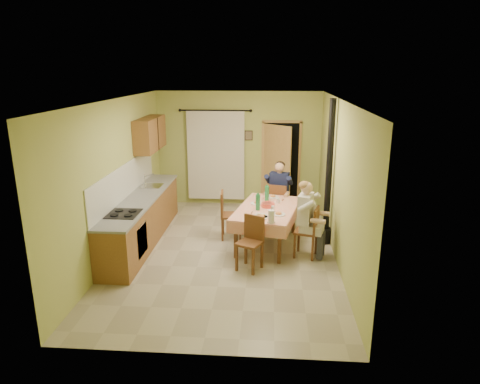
# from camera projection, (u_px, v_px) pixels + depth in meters

# --- Properties ---
(floor) EXTENTS (4.00, 6.00, 0.01)m
(floor) POSITION_uv_depth(u_px,v_px,m) (226.00, 252.00, 8.03)
(floor) COLOR tan
(floor) RESTS_ON ground
(room_shell) EXTENTS (4.04, 6.04, 2.82)m
(room_shell) POSITION_uv_depth(u_px,v_px,m) (225.00, 157.00, 7.52)
(room_shell) COLOR #B5BD61
(room_shell) RESTS_ON ground
(kitchen_run) EXTENTS (0.64, 3.64, 1.56)m
(kitchen_run) POSITION_uv_depth(u_px,v_px,m) (142.00, 218.00, 8.40)
(kitchen_run) COLOR brown
(kitchen_run) RESTS_ON ground
(upper_cabinets) EXTENTS (0.35, 1.40, 0.70)m
(upper_cabinets) POSITION_uv_depth(u_px,v_px,m) (150.00, 134.00, 9.24)
(upper_cabinets) COLOR brown
(upper_cabinets) RESTS_ON room_shell
(curtain) EXTENTS (1.70, 0.07, 2.22)m
(curtain) POSITION_uv_depth(u_px,v_px,m) (216.00, 155.00, 10.49)
(curtain) COLOR black
(curtain) RESTS_ON ground
(doorway) EXTENTS (0.96, 0.59, 2.15)m
(doorway) POSITION_uv_depth(u_px,v_px,m) (279.00, 165.00, 10.38)
(doorway) COLOR black
(doorway) RESTS_ON ground
(dining_table) EXTENTS (1.42, 1.97, 0.76)m
(dining_table) POSITION_uv_depth(u_px,v_px,m) (267.00, 226.00, 8.27)
(dining_table) COLOR #E6967A
(dining_table) RESTS_ON ground
(tableware) EXTENTS (0.66, 1.69, 0.33)m
(tableware) POSITION_uv_depth(u_px,v_px,m) (267.00, 206.00, 8.04)
(tableware) COLOR white
(tableware) RESTS_ON dining_table
(chair_far) EXTENTS (0.48, 0.48, 0.95)m
(chair_far) POSITION_uv_depth(u_px,v_px,m) (278.00, 213.00, 9.30)
(chair_far) COLOR brown
(chair_far) RESTS_ON ground
(chair_near) EXTENTS (0.50, 0.50, 0.93)m
(chair_near) POSITION_uv_depth(u_px,v_px,m) (250.00, 253.00, 7.27)
(chair_near) COLOR brown
(chair_near) RESTS_ON ground
(chair_right) EXTENTS (0.48, 0.48, 0.94)m
(chair_right) POSITION_uv_depth(u_px,v_px,m) (306.00, 241.00, 7.77)
(chair_right) COLOR brown
(chair_right) RESTS_ON ground
(chair_left) EXTENTS (0.44, 0.44, 0.97)m
(chair_left) POSITION_uv_depth(u_px,v_px,m) (231.00, 224.00, 8.62)
(chair_left) COLOR brown
(chair_left) RESTS_ON ground
(man_far) EXTENTS (0.63, 0.55, 1.39)m
(man_far) POSITION_uv_depth(u_px,v_px,m) (279.00, 187.00, 9.15)
(man_far) COLOR #141938
(man_far) RESTS_ON chair_far
(man_right) EXTENTS (0.56, 0.64, 1.39)m
(man_right) POSITION_uv_depth(u_px,v_px,m) (307.00, 211.00, 7.61)
(man_right) COLOR beige
(man_right) RESTS_ON chair_right
(stove_flue) EXTENTS (0.24, 0.24, 2.80)m
(stove_flue) POSITION_uv_depth(u_px,v_px,m) (328.00, 193.00, 8.18)
(stove_flue) COLOR black
(stove_flue) RESTS_ON ground
(picture_back) EXTENTS (0.19, 0.03, 0.23)m
(picture_back) POSITION_uv_depth(u_px,v_px,m) (249.00, 135.00, 10.37)
(picture_back) COLOR black
(picture_back) RESTS_ON room_shell
(picture_right) EXTENTS (0.03, 0.31, 0.21)m
(picture_right) POSITION_uv_depth(u_px,v_px,m) (330.00, 145.00, 8.52)
(picture_right) COLOR brown
(picture_right) RESTS_ON room_shell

